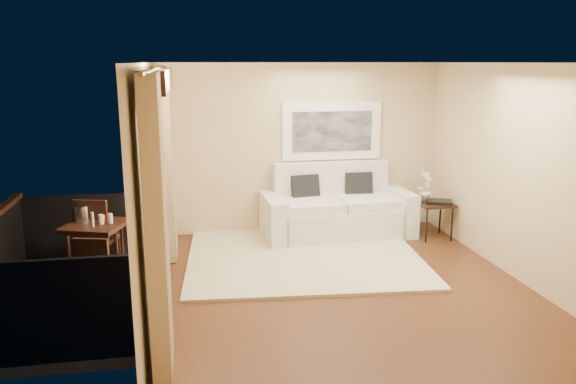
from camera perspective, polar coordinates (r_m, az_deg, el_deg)
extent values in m
plane|color=#502D17|center=(7.08, 5.57, -9.48)|extent=(5.00, 5.00, 0.00)
plane|color=white|center=(6.54, 6.11, 12.94)|extent=(5.00, 5.00, 0.00)
plane|color=#C8B286|center=(9.07, 1.49, 4.47)|extent=(4.50, 0.00, 4.50)
plane|color=#C8B286|center=(4.41, 14.79, -5.32)|extent=(4.50, 0.00, 4.50)
plane|color=#C8B286|center=(7.61, 22.36, 1.80)|extent=(0.00, 5.00, 5.00)
plane|color=#C8B286|center=(8.25, -13.08, 3.27)|extent=(0.00, 2.70, 2.70)
plane|color=#C8B286|center=(4.65, -15.09, -4.37)|extent=(0.00, 2.70, 2.70)
plane|color=#C8B286|center=(6.30, -14.41, 11.24)|extent=(0.00, 2.40, 2.40)
cube|color=black|center=(6.29, -13.28, 11.02)|extent=(0.28, 2.40, 0.22)
cube|color=#605B56|center=(6.99, -20.68, -11.14)|extent=(1.80, 2.60, 0.12)
cube|color=black|center=(7.98, -19.42, -3.75)|extent=(1.80, 0.06, 1.00)
cube|color=black|center=(5.64, -23.41, -11.14)|extent=(1.80, 0.06, 1.00)
cube|color=tan|center=(7.96, -12.15, 2.74)|extent=(0.16, 0.75, 2.62)
cube|color=tan|center=(4.94, -13.18, -3.61)|extent=(0.16, 0.75, 2.62)
cylinder|color=#4C473F|center=(6.29, -13.15, 12.03)|extent=(0.04, 4.80, 0.04)
cube|color=white|center=(9.11, 4.48, 6.19)|extent=(1.62, 0.05, 0.92)
cube|color=black|center=(9.08, 4.53, 6.16)|extent=(1.30, 0.02, 0.64)
cube|color=beige|center=(8.01, 1.60, -6.53)|extent=(3.44, 3.05, 0.04)
cube|color=silver|center=(8.96, 5.04, -2.99)|extent=(1.96, 1.11, 0.47)
cube|color=silver|center=(9.21, 4.33, 0.28)|extent=(1.91, 0.35, 0.92)
cube|color=silver|center=(8.67, -1.49, -2.73)|extent=(0.32, 1.02, 0.69)
cube|color=silver|center=(9.30, 11.15, -1.87)|extent=(0.32, 1.02, 0.69)
cube|color=silver|center=(8.72, 2.29, -1.27)|extent=(0.94, 0.94, 0.16)
cube|color=silver|center=(9.00, 7.92, -0.92)|extent=(0.94, 0.94, 0.16)
cube|color=black|center=(8.91, 1.79, 0.31)|extent=(0.47, 0.27, 0.46)
cube|color=black|center=(9.18, 7.19, 0.59)|extent=(0.46, 0.24, 0.46)
cube|color=black|center=(9.03, 14.66, -1.17)|extent=(0.53, 0.53, 0.04)
cylinder|color=black|center=(8.84, 13.88, -3.35)|extent=(0.03, 0.03, 0.53)
cylinder|color=black|center=(9.01, 16.32, -3.18)|extent=(0.03, 0.03, 0.53)
cylinder|color=black|center=(9.20, 12.83, -2.64)|extent=(0.03, 0.03, 0.53)
cylinder|color=black|center=(9.37, 15.19, -2.49)|extent=(0.03, 0.03, 0.53)
cube|color=black|center=(8.99, 15.12, -0.97)|extent=(0.46, 0.41, 0.05)
imported|color=white|center=(9.01, 13.81, 0.68)|extent=(0.33, 0.32, 0.52)
cube|color=black|center=(7.24, -19.00, -3.24)|extent=(0.85, 0.85, 0.05)
cylinder|color=black|center=(7.15, -21.25, -6.97)|extent=(0.04, 0.04, 0.73)
cylinder|color=black|center=(7.06, -16.89, -6.88)|extent=(0.04, 0.04, 0.73)
cylinder|color=black|center=(7.66, -20.51, -5.59)|extent=(0.04, 0.04, 0.73)
cylinder|color=black|center=(7.57, -16.44, -5.49)|extent=(0.04, 0.04, 0.73)
cube|color=black|center=(7.71, -18.59, -4.45)|extent=(0.56, 0.56, 0.05)
cube|color=black|center=(7.46, -19.39, -2.96)|extent=(0.44, 0.18, 0.58)
cylinder|color=black|center=(7.86, -16.71, -5.88)|extent=(0.03, 0.03, 0.46)
cylinder|color=black|center=(8.01, -19.09, -5.70)|extent=(0.03, 0.03, 0.46)
cylinder|color=black|center=(7.55, -17.79, -6.74)|extent=(0.03, 0.03, 0.46)
cylinder|color=black|center=(7.71, -20.25, -6.53)|extent=(0.03, 0.03, 0.46)
cube|color=black|center=(6.32, -19.78, -9.06)|extent=(0.47, 0.47, 0.05)
cube|color=black|center=(6.39, -19.31, -6.61)|extent=(0.38, 0.14, 0.50)
cylinder|color=black|center=(6.34, -21.50, -11.24)|extent=(0.03, 0.03, 0.39)
cylinder|color=black|center=(6.22, -18.88, -11.52)|extent=(0.03, 0.03, 0.39)
cylinder|color=black|center=(6.59, -20.33, -10.19)|extent=(0.03, 0.03, 0.39)
cylinder|color=black|center=(6.47, -17.80, -10.42)|extent=(0.03, 0.03, 0.39)
cylinder|color=white|center=(7.35, -20.22, -2.08)|extent=(0.18, 0.18, 0.20)
cylinder|color=red|center=(7.35, -18.26, -2.45)|extent=(0.06, 0.06, 0.07)
cylinder|color=silver|center=(7.08, -19.25, -2.65)|extent=(0.04, 0.04, 0.18)
cylinder|color=white|center=(7.17, -18.47, -2.65)|extent=(0.06, 0.06, 0.12)
cylinder|color=white|center=(7.17, -17.61, -2.58)|extent=(0.06, 0.06, 0.12)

